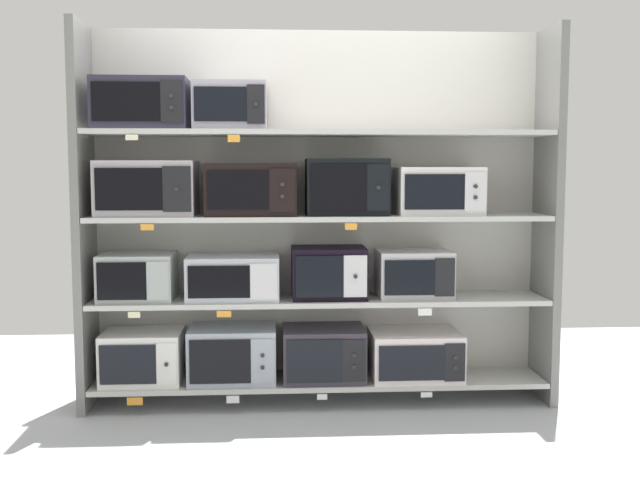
{
  "coord_description": "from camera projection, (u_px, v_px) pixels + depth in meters",
  "views": [
    {
      "loc": [
        -0.27,
        -4.51,
        1.44
      ],
      "look_at": [
        0.0,
        0.0,
        1.0
      ],
      "focal_mm": 42.27,
      "sensor_mm": 36.0,
      "label": 1
    }
  ],
  "objects": [
    {
      "name": "price_tag_10",
      "position": [
        234.0,
        138.0,
        4.24
      ],
      "size": [
        0.07,
        0.0,
        0.04
      ],
      "primitive_type": "cube",
      "color": "orange"
    },
    {
      "name": "price_tag_0",
      "position": [
        135.0,
        401.0,
        4.35
      ],
      "size": [
        0.09,
        0.0,
        0.04
      ],
      "primitive_type": "cube",
      "color": "orange"
    },
    {
      "name": "price_tag_5",
      "position": [
        224.0,
        314.0,
        4.33
      ],
      "size": [
        0.08,
        0.0,
        0.04
      ],
      "primitive_type": "cube",
      "color": "orange"
    },
    {
      "name": "microwave_3",
      "position": [
        415.0,
        354.0,
        4.64
      ],
      "size": [
        0.55,
        0.43,
        0.29
      ],
      "color": "silver",
      "rests_on": "shelf_0"
    },
    {
      "name": "microwave_8",
      "position": [
        148.0,
        188.0,
        4.44
      ],
      "size": [
        0.57,
        0.39,
        0.32
      ],
      "color": "#A49CA3",
      "rests_on": "shelf_2"
    },
    {
      "name": "microwave_7",
      "position": [
        414.0,
        274.0,
        4.59
      ],
      "size": [
        0.44,
        0.33,
        0.28
      ],
      "color": "#BCB7BC",
      "rests_on": "shelf_1"
    },
    {
      "name": "microwave_5",
      "position": [
        234.0,
        277.0,
        4.52
      ],
      "size": [
        0.55,
        0.39,
        0.26
      ],
      "color": "#B1B5BF",
      "rests_on": "shelf_1"
    },
    {
      "name": "price_tag_8",
      "position": [
        351.0,
        227.0,
        4.33
      ],
      "size": [
        0.07,
        0.0,
        0.04
      ],
      "primitive_type": "cube",
      "color": "orange"
    },
    {
      "name": "microwave_13",
      "position": [
        231.0,
        107.0,
        4.43
      ],
      "size": [
        0.42,
        0.39,
        0.28
      ],
      "color": "#9F9BAA",
      "rests_on": "shelf_3"
    },
    {
      "name": "shelf_1",
      "position": [
        320.0,
        300.0,
        4.57
      ],
      "size": [
        2.74,
        0.41,
        0.03
      ],
      "primitive_type": "cube",
      "color": "beige"
    },
    {
      "name": "shelf_0",
      "position": [
        320.0,
        381.0,
        4.62
      ],
      "size": [
        2.74,
        0.41,
        0.03
      ],
      "primitive_type": "cube",
      "color": "beige",
      "rests_on": "ground"
    },
    {
      "name": "price_tag_6",
      "position": [
        425.0,
        312.0,
        4.4
      ],
      "size": [
        0.08,
        0.0,
        0.04
      ],
      "primitive_type": "cube",
      "color": "white"
    },
    {
      "name": "microwave_12",
      "position": [
        143.0,
        105.0,
        4.39
      ],
      "size": [
        0.54,
        0.43,
        0.3
      ],
      "color": "#2A2737",
      "rests_on": "shelf_3"
    },
    {
      "name": "upright_left",
      "position": [
        84.0,
        218.0,
        4.44
      ],
      "size": [
        0.05,
        0.41,
        2.28
      ],
      "primitive_type": "cube",
      "color": "slate",
      "rests_on": "ground"
    },
    {
      "name": "shelf_3",
      "position": [
        320.0,
        133.0,
        4.48
      ],
      "size": [
        2.74,
        0.41,
        0.03
      ],
      "primitive_type": "cube",
      "color": "beige"
    },
    {
      "name": "microwave_1",
      "position": [
        233.0,
        354.0,
        4.57
      ],
      "size": [
        0.52,
        0.39,
        0.33
      ],
      "color": "#97A0AE",
      "rests_on": "shelf_0"
    },
    {
      "name": "back_panel",
      "position": [
        318.0,
        215.0,
        4.75
      ],
      "size": [
        2.94,
        0.04,
        2.28
      ],
      "primitive_type": "cube",
      "color": "beige",
      "rests_on": "ground"
    },
    {
      "name": "ground",
      "position": [
        333.0,
        468.0,
        3.64
      ],
      "size": [
        6.74,
        6.0,
        0.02
      ],
      "primitive_type": "cube",
      "color": "#B2B7BC"
    },
    {
      "name": "microwave_2",
      "position": [
        323.0,
        353.0,
        4.6
      ],
      "size": [
        0.49,
        0.39,
        0.32
      ],
      "color": "#322C37",
      "rests_on": "shelf_0"
    },
    {
      "name": "price_tag_7",
      "position": [
        147.0,
        227.0,
        4.26
      ],
      "size": [
        0.07,
        0.0,
        0.04
      ],
      "primitive_type": "cube",
      "color": "orange"
    },
    {
      "name": "microwave_9",
      "position": [
        251.0,
        189.0,
        4.48
      ],
      "size": [
        0.53,
        0.4,
        0.31
      ],
      "color": "black",
      "rests_on": "shelf_2"
    },
    {
      "name": "shelf_2",
      "position": [
        320.0,
        217.0,
        4.53
      ],
      "size": [
        2.74,
        0.41,
        0.03
      ],
      "primitive_type": "cube",
      "color": "beige"
    },
    {
      "name": "microwave_10",
      "position": [
        346.0,
        187.0,
        4.51
      ],
      "size": [
        0.49,
        0.35,
        0.34
      ],
      "color": "black",
      "rests_on": "shelf_2"
    },
    {
      "name": "price_tag_1",
      "position": [
        233.0,
        399.0,
        4.39
      ],
      "size": [
        0.07,
        0.0,
        0.04
      ],
      "primitive_type": "cube",
      "color": "white"
    },
    {
      "name": "upright_right",
      "position": [
        547.0,
        216.0,
        4.61
      ],
      "size": [
        0.05,
        0.41,
        2.28
      ],
      "primitive_type": "cube",
      "color": "slate",
      "rests_on": "ground"
    },
    {
      "name": "microwave_11",
      "position": [
        438.0,
        191.0,
        4.55
      ],
      "size": [
        0.51,
        0.37,
        0.29
      ],
      "color": "silver",
      "rests_on": "shelf_2"
    },
    {
      "name": "price_tag_2",
      "position": [
        322.0,
        397.0,
        4.42
      ],
      "size": [
        0.06,
        0.0,
        0.03
      ],
      "primitive_type": "cube",
      "color": "white"
    },
    {
      "name": "price_tag_9",
      "position": [
        132.0,
        137.0,
        4.21
      ],
      "size": [
        0.07,
        0.0,
        0.03
      ],
      "primitive_type": "cube",
      "color": "beige"
    },
    {
      "name": "microwave_6",
      "position": [
        329.0,
        272.0,
        4.56
      ],
      "size": [
        0.44,
        0.35,
        0.31
      ],
      "color": "black",
      "rests_on": "shelf_1"
    },
    {
      "name": "microwave_0",
      "position": [
        143.0,
        357.0,
        4.54
      ],
      "size": [
        0.47,
        0.38,
        0.31
      ],
      "color": "silver",
      "rests_on": "shelf_0"
    },
    {
      "name": "price_tag_3",
      "position": [
        426.0,
        395.0,
        4.45
      ],
      "size": [
        0.07,
        0.0,
        0.03
      ],
      "primitive_type": "cube",
      "color": "white"
    },
    {
      "name": "microwave_4",
      "position": [
        138.0,
        277.0,
        4.49
      ],
      "size": [
        0.43,
        0.37,
        0.28
      ],
      "color": "#9DA5A1",
      "rests_on": "shelf_1"
    },
    {
      "name": "price_tag_4",
      "position": [
        134.0,
        315.0,
        4.3
      ],
      "size": [
        0.07,
        0.0,
        0.03
      ],
      "primitive_type": "cube",
      "color": "beige"
    }
  ]
}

